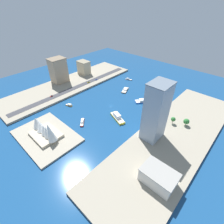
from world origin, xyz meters
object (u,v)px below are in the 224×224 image
at_px(pickup_red, 51,96).
at_px(tugboat_red, 82,122).
at_px(patrol_launch_navy, 155,94).
at_px(yacht_sleek_gray, 129,79).
at_px(hotel_broad_white, 159,177).
at_px(water_taxi_orange, 69,105).
at_px(ferry_yellow_fast, 117,117).
at_px(sailboat_small_white, 148,111).
at_px(office_block_beige, 84,67).
at_px(apartment_midrise_tan, 58,70).
at_px(tower_tall_glass, 156,112).
at_px(catamaran_blue, 142,101).
at_px(taxi_yellow_cab, 89,82).
at_px(opera_landmark, 44,130).
at_px(hatchback_blue, 96,80).
at_px(traffic_light_waterfront, 89,82).
at_px(barge_flat_brown, 125,90).

bearing_deg(pickup_red, tugboat_red, 175.76).
distance_m(tugboat_red, pickup_red, 82.63).
distance_m(patrol_launch_navy, yacht_sleek_gray, 68.21).
distance_m(patrol_launch_navy, hotel_broad_white, 154.17).
distance_m(yacht_sleek_gray, pickup_red, 141.66).
relative_size(water_taxi_orange, ferry_yellow_fast, 0.38).
xyz_separation_m(sailboat_small_white, pickup_red, (129.47, 71.81, 2.94)).
bearing_deg(office_block_beige, hotel_broad_white, 154.79).
bearing_deg(apartment_midrise_tan, tower_tall_glass, 177.32).
bearing_deg(yacht_sleek_gray, catamaran_blue, 142.52).
xyz_separation_m(water_taxi_orange, tugboat_red, (-44.73, 11.73, 0.02)).
bearing_deg(hotel_broad_white, apartment_midrise_tan, -13.15).
xyz_separation_m(patrol_launch_navy, hotel_broad_white, (-80.82, 131.01, 8.62)).
relative_size(office_block_beige, taxi_yellow_cab, 4.76).
height_order(tugboat_red, opera_landmark, opera_landmark).
bearing_deg(hatchback_blue, water_taxi_orange, 110.29).
xyz_separation_m(taxi_yellow_cab, hatchback_blue, (-2.05, -16.84, -0.04)).
distance_m(office_block_beige, taxi_yellow_cab, 45.03).
xyz_separation_m(sailboat_small_white, office_block_beige, (162.21, -20.57, 14.36)).
relative_size(water_taxi_orange, office_block_beige, 0.43).
xyz_separation_m(yacht_sleek_gray, traffic_light_waterfront, (37.12, 65.02, 6.07)).
bearing_deg(hotel_broad_white, yacht_sleek_gray, -45.19).
bearing_deg(hatchback_blue, opera_landmark, 114.91).
height_order(catamaran_blue, hatchback_blue, hatchback_blue).
relative_size(water_taxi_orange, patrol_launch_navy, 0.82).
bearing_deg(office_block_beige, catamaran_blue, 177.42).
xyz_separation_m(ferry_yellow_fast, tower_tall_glass, (-50.92, 0.31, 33.09)).
distance_m(barge_flat_brown, office_block_beige, 102.20).
bearing_deg(opera_landmark, sailboat_small_white, -115.77).
bearing_deg(office_block_beige, ferry_yellow_fast, 156.46).
bearing_deg(office_block_beige, tugboat_red, 139.45).
bearing_deg(sailboat_small_white, hatchback_blue, -7.46).
xyz_separation_m(sailboat_small_white, opera_landmark, (58.51, 121.18, 8.77)).
bearing_deg(tugboat_red, patrol_launch_navy, -103.90).
height_order(sailboat_small_white, office_block_beige, office_block_beige).
bearing_deg(traffic_light_waterfront, hatchback_blue, -83.07).
distance_m(tugboat_red, apartment_midrise_tan, 128.52).
bearing_deg(tower_tall_glass, yacht_sleek_gray, -42.38).
distance_m(hotel_broad_white, hatchback_blue, 212.52).
xyz_separation_m(water_taxi_orange, hatchback_blue, (30.39, -82.19, 2.54)).
relative_size(ferry_yellow_fast, hatchback_blue, 6.40).
relative_size(hotel_broad_white, pickup_red, 6.21).
bearing_deg(ferry_yellow_fast, hatchback_blue, -29.33).
bearing_deg(ferry_yellow_fast, yacht_sleek_gray, -58.79).
height_order(tower_tall_glass, apartment_midrise_tan, tower_tall_glass).
distance_m(yacht_sleek_gray, sailboat_small_white, 103.36).
xyz_separation_m(catamaran_blue, opera_landmark, (37.98, 135.36, 8.07)).
distance_m(yacht_sleek_gray, traffic_light_waterfront, 75.12).
bearing_deg(tower_tall_glass, ferry_yellow_fast, -0.35).
xyz_separation_m(catamaran_blue, pickup_red, (108.94, 85.99, 2.24)).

